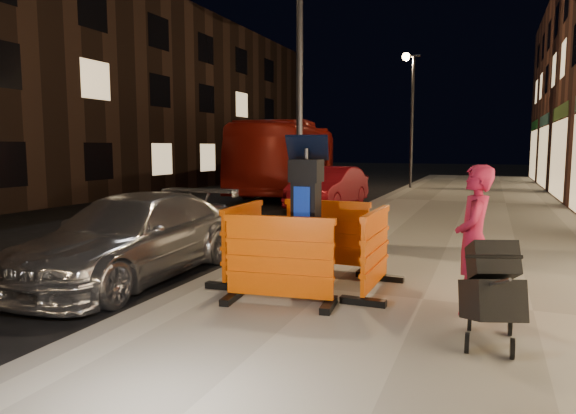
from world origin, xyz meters
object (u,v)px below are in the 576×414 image
at_px(barrier_back, 327,235).
at_px(man, 474,240).
at_px(stroller, 491,295).
at_px(barrier_bldgside, 375,252).
at_px(barrier_kerbside, 243,242).
at_px(car_red, 329,209).
at_px(car_silver, 133,278).
at_px(bus_doubledecker, 289,193).
at_px(barrier_front, 279,261).
at_px(parking_kiosk, 306,216).

bearing_deg(barrier_back, man, -31.17).
bearing_deg(stroller, barrier_bldgside, 117.59).
xyz_separation_m(barrier_back, barrier_kerbside, (-0.95, -0.95, 0.00)).
relative_size(barrier_back, car_red, 0.33).
xyz_separation_m(car_silver, bus_doubledecker, (-3.25, 14.99, 0.00)).
xyz_separation_m(barrier_kerbside, man, (3.10, -0.44, 0.31)).
relative_size(car_silver, man, 2.64).
bearing_deg(car_red, barrier_back, -69.62).
xyz_separation_m(barrier_bldgside, man, (1.20, -0.44, 0.31)).
height_order(bus_doubledecker, stroller, bus_doubledecker).
relative_size(car_silver, bus_doubledecker, 0.40).
relative_size(barrier_front, barrier_kerbside, 1.00).
relative_size(barrier_kerbside, man, 0.81).
distance_m(bus_doubledecker, stroller, 18.31).
bearing_deg(car_red, man, -61.16).
height_order(barrier_kerbside, man, man).
height_order(barrier_kerbside, bus_doubledecker, bus_doubledecker).
bearing_deg(man, barrier_bldgside, -108.84).
xyz_separation_m(barrier_bldgside, car_red, (-3.60, 9.77, -0.68)).
xyz_separation_m(barrier_back, bus_doubledecker, (-6.08, 13.95, -0.68)).
bearing_deg(stroller, car_red, 95.56).
bearing_deg(man, barrier_front, -75.40).
distance_m(car_red, stroller, 12.20).
bearing_deg(barrier_kerbside, car_silver, 89.51).
height_order(car_silver, man, man).
xyz_separation_m(barrier_front, car_silver, (-2.82, 0.86, -0.68)).
xyz_separation_m(parking_kiosk, car_silver, (-2.82, -0.09, -1.11)).
relative_size(parking_kiosk, car_silver, 0.43).
bearing_deg(barrier_front, barrier_back, 83.70).
bearing_deg(barrier_front, barrier_kerbside, 128.70).
relative_size(car_red, bus_doubledecker, 0.38).
height_order(parking_kiosk, car_red, parking_kiosk).
distance_m(barrier_front, man, 2.23).
xyz_separation_m(parking_kiosk, barrier_kerbside, (-0.95, 0.00, -0.42)).
height_order(barrier_front, car_silver, barrier_front).
bearing_deg(man, stroller, 13.83).
bearing_deg(parking_kiosk, barrier_bldgside, -1.30).
xyz_separation_m(bus_doubledecker, man, (8.23, -15.34, 0.99)).
distance_m(barrier_kerbside, car_silver, 2.00).
distance_m(barrier_kerbside, bus_doubledecker, 15.77).
relative_size(barrier_bldgside, stroller, 1.44).
distance_m(barrier_kerbside, barrier_bldgside, 1.90).
bearing_deg(barrier_front, stroller, -15.74).
bearing_deg(bus_doubledecker, stroller, -72.49).
height_order(barrier_kerbside, car_silver, barrier_kerbside).
distance_m(parking_kiosk, barrier_kerbside, 1.04).
xyz_separation_m(barrier_front, bus_doubledecker, (-6.08, 15.85, -0.68)).
bearing_deg(barrier_bldgside, barrier_kerbside, 90.70).
relative_size(barrier_back, car_silver, 0.31).
xyz_separation_m(parking_kiosk, barrier_bldgside, (0.95, 0.00, -0.42)).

